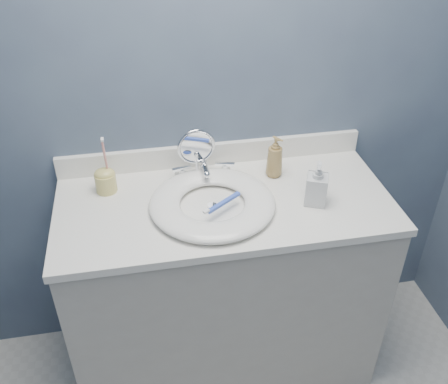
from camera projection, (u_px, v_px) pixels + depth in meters
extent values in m
cube|color=#434F65|center=(211.00, 88.00, 1.85)|extent=(2.20, 0.02, 2.40)
cube|color=#B9B4A9|center=(225.00, 289.00, 2.08)|extent=(1.20, 0.55, 0.85)
cube|color=white|center=(225.00, 204.00, 1.82)|extent=(1.22, 0.57, 0.03)
cube|color=white|center=(213.00, 154.00, 2.00)|extent=(1.22, 0.02, 0.09)
cylinder|color=silver|center=(212.00, 206.00, 1.78)|extent=(0.04, 0.04, 0.01)
cube|color=silver|center=(204.00, 174.00, 1.95)|extent=(0.22, 0.05, 0.01)
cylinder|color=silver|center=(203.00, 168.00, 1.93)|extent=(0.03, 0.03, 0.06)
cylinder|color=silver|center=(205.00, 168.00, 1.88)|extent=(0.02, 0.09, 0.02)
sphere|color=silver|center=(207.00, 175.00, 1.84)|extent=(0.03, 0.03, 0.03)
cylinder|color=silver|center=(182.00, 173.00, 1.93)|extent=(0.02, 0.02, 0.03)
cube|color=silver|center=(181.00, 168.00, 1.91)|extent=(0.08, 0.03, 0.01)
cylinder|color=silver|center=(225.00, 169.00, 1.95)|extent=(0.02, 0.02, 0.03)
cube|color=silver|center=(225.00, 164.00, 1.94)|extent=(0.08, 0.03, 0.01)
cylinder|color=silver|center=(197.00, 177.00, 1.93)|extent=(0.08, 0.08, 0.01)
cylinder|color=silver|center=(197.00, 165.00, 1.90)|extent=(0.01, 0.01, 0.11)
torus|color=silver|center=(196.00, 147.00, 1.86)|extent=(0.14, 0.03, 0.14)
cylinder|color=white|center=(196.00, 147.00, 1.86)|extent=(0.12, 0.02, 0.12)
imported|color=olive|center=(275.00, 157.00, 1.91)|extent=(0.09, 0.09, 0.17)
imported|color=silver|center=(317.00, 183.00, 1.76)|extent=(0.10, 0.10, 0.17)
cylinder|color=#D0C268|center=(106.00, 183.00, 1.85)|extent=(0.08, 0.08, 0.07)
ellipsoid|color=#D0C268|center=(105.00, 174.00, 1.82)|extent=(0.08, 0.07, 0.05)
cylinder|color=#E18980|center=(105.00, 158.00, 1.79)|extent=(0.01, 0.03, 0.15)
cube|color=white|center=(102.00, 140.00, 1.74)|extent=(0.01, 0.02, 0.01)
cube|color=blue|center=(224.00, 203.00, 1.73)|extent=(0.13, 0.10, 0.01)
cube|color=white|center=(206.00, 211.00, 1.68)|extent=(0.03, 0.02, 0.01)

